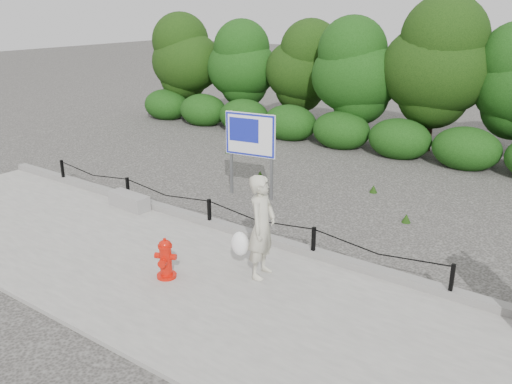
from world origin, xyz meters
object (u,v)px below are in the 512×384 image
object	(u,v)px
pedestrian	(260,228)
concrete_block	(129,201)
advertising_sign	(250,138)
fire_hydrant	(166,259)

from	to	relation	value
pedestrian	concrete_block	size ratio (longest dim) A/B	1.72
pedestrian	concrete_block	distance (m)	4.44
advertising_sign	pedestrian	bearing A→B (deg)	-60.75
concrete_block	fire_hydrant	bearing A→B (deg)	-31.73
concrete_block	advertising_sign	bearing A→B (deg)	55.41
pedestrian	advertising_sign	world-z (taller)	advertising_sign
advertising_sign	fire_hydrant	bearing A→B (deg)	-81.59
fire_hydrant	advertising_sign	xyz separation A→B (m)	(-1.40, 4.30, 1.04)
pedestrian	concrete_block	bearing A→B (deg)	67.48
pedestrian	advertising_sign	size ratio (longest dim) A/B	0.87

